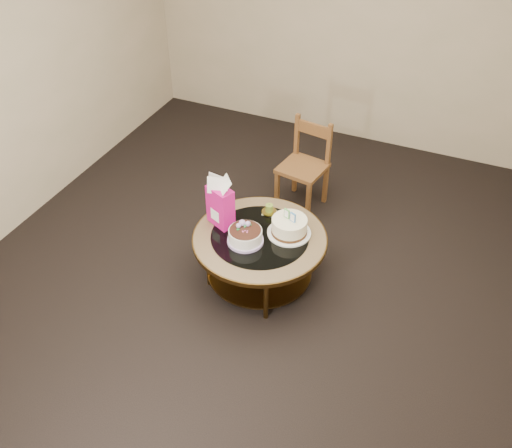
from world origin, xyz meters
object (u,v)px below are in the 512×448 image
at_px(decorated_cake, 245,236).
at_px(dining_chair, 305,165).
at_px(cream_cake, 289,227).
at_px(coffee_table, 260,244).
at_px(gift_bag, 220,201).

bearing_deg(decorated_cake, dining_chair, 88.57).
bearing_deg(cream_cake, coffee_table, -125.74).
height_order(decorated_cake, cream_cake, cream_cake).
relative_size(decorated_cake, dining_chair, 0.33).
bearing_deg(dining_chair, coffee_table, -78.41).
height_order(cream_cake, gift_bag, gift_bag).
bearing_deg(dining_chair, decorated_cake, -82.02).
distance_m(coffee_table, decorated_cake, 0.18).
height_order(decorated_cake, dining_chair, dining_chair).
xyz_separation_m(coffee_table, dining_chair, (-0.04, 1.11, 0.04)).
bearing_deg(decorated_cake, gift_bag, 154.53).
bearing_deg(coffee_table, decorated_cake, -125.14).
distance_m(coffee_table, dining_chair, 1.11).
distance_m(decorated_cake, cream_cake, 0.34).
relative_size(coffee_table, dining_chair, 1.24).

